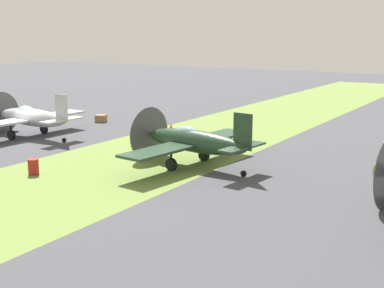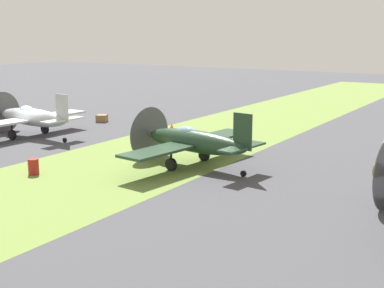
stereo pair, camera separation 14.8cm
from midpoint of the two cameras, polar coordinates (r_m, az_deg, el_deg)
The scene contains 7 objects.
ground_plane at distance 42.12m, azimuth -16.95°, elevation 0.55°, with size 160.00×160.00×0.00m, color #424247.
grass_verge at distance 34.60m, azimuth -4.73°, elevation -1.34°, with size 120.00×11.00×0.01m, color olive.
airplane_lead at distance 42.44m, azimuth -16.72°, elevation 2.77°, with size 10.32×8.18×3.69m.
airplane_wingman at distance 31.61m, azimuth 0.24°, elevation 0.32°, with size 10.47×8.31×3.71m.
fuel_drum at distance 31.35m, azimuth -16.46°, elevation -2.34°, with size 0.60×0.60×0.90m, color maroon.
supply_crate at distance 48.52m, azimuth -9.52°, elevation 2.72°, with size 0.90×0.90×0.64m, color olive.
runway_marker_cone at distance 44.46m, azimuth -2.09°, elevation 1.93°, with size 0.36×0.36×0.44m, color orange.
Camera 2 is at (-26.85, -31.52, 7.87)m, focal length 49.90 mm.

